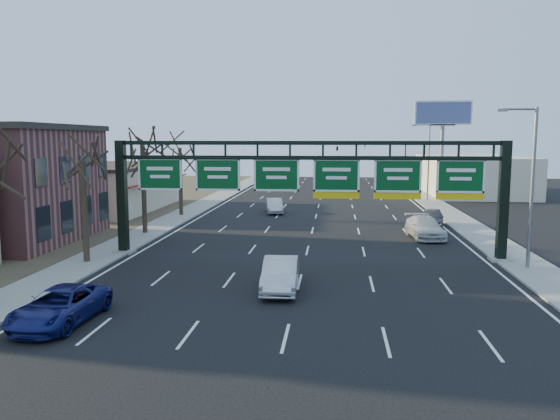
# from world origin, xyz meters

# --- Properties ---
(ground) EXTENTS (160.00, 160.00, 0.00)m
(ground) POSITION_xyz_m (0.00, 0.00, 0.00)
(ground) COLOR black
(ground) RESTS_ON ground
(sidewalk_left) EXTENTS (3.00, 120.00, 0.12)m
(sidewalk_left) POSITION_xyz_m (-12.80, 20.00, 0.06)
(sidewalk_left) COLOR gray
(sidewalk_left) RESTS_ON ground
(sidewalk_right) EXTENTS (3.00, 120.00, 0.12)m
(sidewalk_right) POSITION_xyz_m (12.80, 20.00, 0.06)
(sidewalk_right) COLOR gray
(sidewalk_right) RESTS_ON ground
(dirt_strip_left) EXTENTS (21.00, 120.00, 0.06)m
(dirt_strip_left) POSITION_xyz_m (-25.00, 20.00, 0.03)
(dirt_strip_left) COLOR #473D2B
(dirt_strip_left) RESTS_ON ground
(lane_markings) EXTENTS (21.60, 120.00, 0.01)m
(lane_markings) POSITION_xyz_m (0.00, 20.00, 0.01)
(lane_markings) COLOR white
(lane_markings) RESTS_ON ground
(sign_gantry) EXTENTS (24.60, 1.20, 7.20)m
(sign_gantry) POSITION_xyz_m (0.16, 8.00, 4.63)
(sign_gantry) COLOR black
(sign_gantry) RESTS_ON ground
(brick_block) EXTENTS (10.40, 12.40, 8.30)m
(brick_block) POSITION_xyz_m (-21.50, 11.00, 4.16)
(brick_block) COLOR #904E4F
(brick_block) RESTS_ON ground
(cream_strip) EXTENTS (10.90, 18.40, 4.70)m
(cream_strip) POSITION_xyz_m (-21.48, 29.00, 2.36)
(cream_strip) COLOR beige
(cream_strip) RESTS_ON ground
(building_right_distant) EXTENTS (12.00, 20.00, 5.00)m
(building_right_distant) POSITION_xyz_m (20.00, 50.00, 2.50)
(building_right_distant) COLOR beige
(building_right_distant) RESTS_ON ground
(tree_gantry) EXTENTS (3.60, 3.60, 8.48)m
(tree_gantry) POSITION_xyz_m (-12.80, 5.00, 7.11)
(tree_gantry) COLOR black
(tree_gantry) RESTS_ON sidewalk_left
(tree_mid) EXTENTS (3.60, 3.60, 9.24)m
(tree_mid) POSITION_xyz_m (-12.80, 15.00, 7.85)
(tree_mid) COLOR black
(tree_mid) RESTS_ON sidewalk_left
(tree_far) EXTENTS (3.60, 3.60, 8.86)m
(tree_far) POSITION_xyz_m (-12.80, 25.00, 7.48)
(tree_far) COLOR black
(tree_far) RESTS_ON sidewalk_left
(streetlight_near) EXTENTS (2.15, 0.22, 9.00)m
(streetlight_near) POSITION_xyz_m (12.47, 6.00, 5.08)
(streetlight_near) COLOR slate
(streetlight_near) RESTS_ON sidewalk_right
(streetlight_far) EXTENTS (2.15, 0.22, 9.00)m
(streetlight_far) POSITION_xyz_m (12.47, 40.00, 5.08)
(streetlight_far) COLOR slate
(streetlight_far) RESTS_ON sidewalk_right
(billboard_right) EXTENTS (7.00, 0.50, 12.00)m
(billboard_right) POSITION_xyz_m (15.00, 44.98, 9.06)
(billboard_right) COLOR slate
(billboard_right) RESTS_ON ground
(traffic_signal_mast) EXTENTS (10.16, 0.54, 7.00)m
(traffic_signal_mast) POSITION_xyz_m (5.69, 55.00, 5.50)
(traffic_signal_mast) COLOR black
(traffic_signal_mast) RESTS_ON ground
(car_blue_suv) EXTENTS (2.58, 5.17, 1.41)m
(car_blue_suv) POSITION_xyz_m (-9.06, -5.28, 0.70)
(car_blue_suv) COLOR navy
(car_blue_suv) RESTS_ON ground
(car_silver_sedan) EXTENTS (1.81, 4.76, 1.55)m
(car_silver_sedan) POSITION_xyz_m (-0.83, 0.39, 0.77)
(car_silver_sedan) COLOR silver
(car_silver_sedan) RESTS_ON ground
(car_white_wagon) EXTENTS (2.71, 5.53, 1.55)m
(car_white_wagon) POSITION_xyz_m (8.43, 15.54, 0.77)
(car_white_wagon) COLOR silver
(car_white_wagon) RESTS_ON ground
(car_grey_far) EXTENTS (2.78, 4.95, 1.59)m
(car_grey_far) POSITION_xyz_m (9.75, 20.39, 0.80)
(car_grey_far) COLOR #46494C
(car_grey_far) RESTS_ON ground
(car_silver_distant) EXTENTS (2.22, 4.53, 1.43)m
(car_silver_distant) POSITION_xyz_m (-4.18, 27.93, 0.71)
(car_silver_distant) COLOR #B9B9BE
(car_silver_distant) RESTS_ON ground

